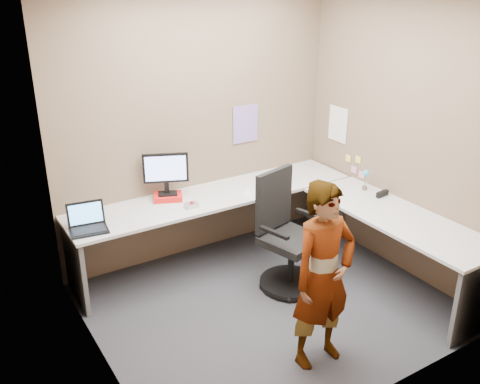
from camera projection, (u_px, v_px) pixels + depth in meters
ground at (270, 304)px, 4.83m from camera, size 3.00×3.00×0.00m
wall_back at (198, 127)px, 5.32m from camera, size 3.00×0.00×3.00m
wall_right at (403, 136)px, 5.03m from camera, size 0.00×2.70×2.70m
wall_left at (90, 204)px, 3.58m from camera, size 0.00×2.70×2.70m
desk at (285, 219)px, 5.11m from camera, size 2.98×2.58×0.73m
paper_ream at (168, 197)px, 5.19m from camera, size 0.33×0.29×0.05m
monitor at (166, 170)px, 5.10m from camera, size 0.41×0.21×0.41m
laptop at (87, 223)px, 4.58m from camera, size 0.35×0.30×0.22m
trackball_mouse at (192, 205)px, 5.01m from camera, size 0.12×0.08×0.07m
origami at (246, 190)px, 5.33m from camera, size 0.10×0.10×0.06m
stapler at (382, 194)px, 5.26m from camera, size 0.15×0.06×0.05m
flower at (366, 177)px, 5.37m from camera, size 0.07×0.07×0.22m
calendar_purple at (245, 124)px, 5.60m from camera, size 0.30×0.01×0.40m
calendar_white at (338, 124)px, 5.77m from camera, size 0.01×0.28×0.38m
sticky_note_a at (358, 160)px, 5.62m from camera, size 0.01×0.07×0.07m
sticky_note_b at (354, 170)px, 5.70m from camera, size 0.01×0.07×0.07m
sticky_note_c at (362, 175)px, 5.62m from camera, size 0.01×0.07×0.07m
sticky_note_d at (348, 158)px, 5.74m from camera, size 0.01×0.07×0.07m
office_chair at (286, 242)px, 4.98m from camera, size 0.63×0.60×1.10m
person at (323, 276)px, 3.89m from camera, size 0.54×0.35×1.47m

